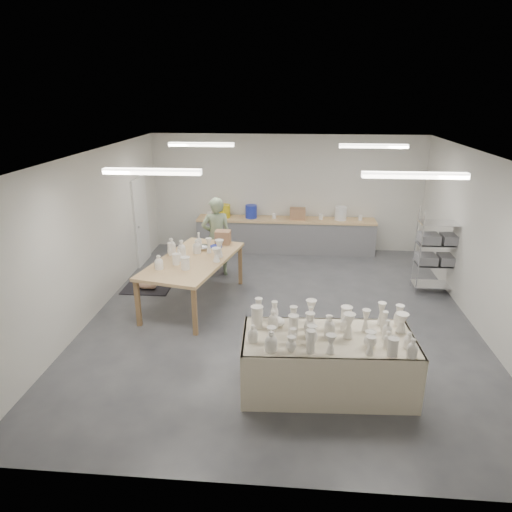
# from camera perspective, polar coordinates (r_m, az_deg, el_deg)

# --- Properties ---
(room) EXTENTS (8.00, 8.02, 3.00)m
(room) POSITION_cam_1_polar(r_m,az_deg,el_deg) (8.09, 2.57, 5.97)
(room) COLOR #424449
(room) RESTS_ON ground
(back_counter) EXTENTS (4.60, 0.60, 1.24)m
(back_counter) POSITION_cam_1_polar(r_m,az_deg,el_deg) (11.97, 3.65, 2.77)
(back_counter) COLOR tan
(back_counter) RESTS_ON ground
(wire_shelf) EXTENTS (0.88, 0.48, 1.80)m
(wire_shelf) POSITION_cam_1_polar(r_m,az_deg,el_deg) (10.13, 21.84, 0.69)
(wire_shelf) COLOR silver
(wire_shelf) RESTS_ON ground
(drying_table) EXTENTS (2.42, 1.23, 1.20)m
(drying_table) POSITION_cam_1_polar(r_m,az_deg,el_deg) (6.61, 8.88, -12.74)
(drying_table) COLOR olive
(drying_table) RESTS_ON ground
(work_table) EXTENTS (1.77, 2.71, 1.29)m
(work_table) POSITION_cam_1_polar(r_m,az_deg,el_deg) (9.03, -7.59, -0.15)
(work_table) COLOR tan
(work_table) RESTS_ON ground
(rug) EXTENTS (1.00, 0.70, 0.02)m
(rug) POSITION_cam_1_polar(r_m,az_deg,el_deg) (10.11, -13.45, -3.95)
(rug) COLOR black
(rug) RESTS_ON ground
(cat) EXTENTS (0.57, 0.48, 0.20)m
(cat) POSITION_cam_1_polar(r_m,az_deg,el_deg) (10.04, -13.41, -3.40)
(cat) COLOR white
(cat) RESTS_ON rug
(potter) EXTENTS (0.76, 0.61, 1.82)m
(potter) POSITION_cam_1_polar(r_m,az_deg,el_deg) (10.32, -4.96, 2.38)
(potter) COLOR gray
(potter) RESTS_ON ground
(red_stool) EXTENTS (0.45, 0.45, 0.32)m
(red_stool) POSITION_cam_1_polar(r_m,az_deg,el_deg) (10.77, -4.63, -0.35)
(red_stool) COLOR red
(red_stool) RESTS_ON ground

